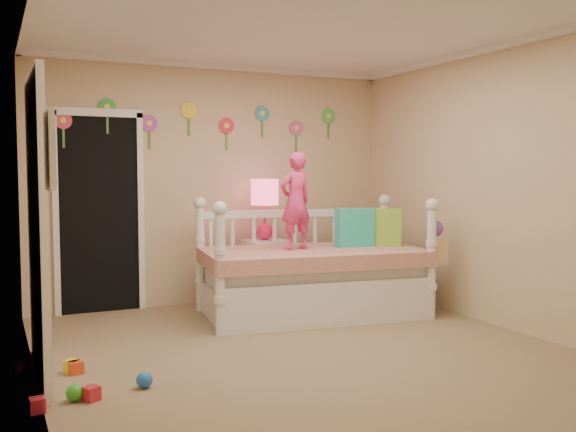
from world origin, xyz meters
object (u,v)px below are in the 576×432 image
daybed (312,256)px  nightstand (265,272)px  table_lamp (265,200)px  child (296,201)px

daybed → nightstand: (-0.21, 0.72, -0.25)m
daybed → table_lamp: (-0.21, 0.72, 0.54)m
nightstand → table_lamp: size_ratio=1.06×
daybed → child: 0.58m
child → nightstand: size_ratio=1.38×
daybed → nightstand: bearing=114.0°
nightstand → child: bearing=-94.9°
daybed → child: bearing=178.0°
daybed → child: (-0.17, 0.03, 0.55)m
nightstand → table_lamp: table_lamp is taller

